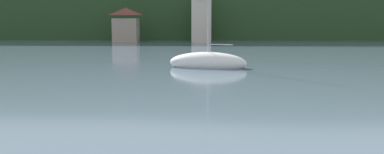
% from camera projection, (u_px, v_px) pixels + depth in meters
% --- Properties ---
extents(wooded_hillside, '(352.00, 53.86, 43.79)m').
position_uv_depth(wooded_hillside, '(263.00, 8.00, 116.34)').
color(wooded_hillside, '#264223').
rests_on(wooded_hillside, ground_plane).
extents(shore_building_west, '(4.87, 4.28, 6.58)m').
position_uv_depth(shore_building_west, '(126.00, 25.00, 81.04)').
color(shore_building_west, gray).
rests_on(shore_building_west, ground_plane).
extents(shore_building_westcentral, '(3.89, 5.72, 9.88)m').
position_uv_depth(shore_building_westcentral, '(201.00, 17.00, 81.03)').
color(shore_building_westcentral, beige).
rests_on(shore_building_westcentral, ground_plane).
extents(sailboat_far_0, '(7.82, 3.63, 11.63)m').
position_uv_depth(sailboat_far_0, '(208.00, 63.00, 40.59)').
color(sailboat_far_0, white).
rests_on(sailboat_far_0, ground_plane).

